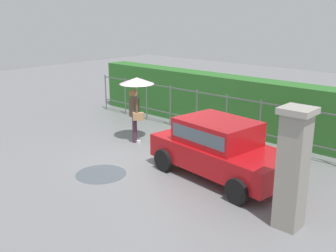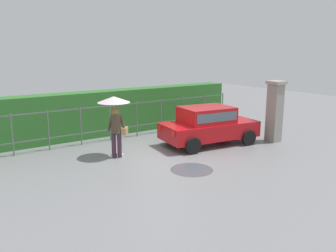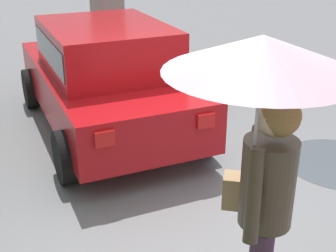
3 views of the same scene
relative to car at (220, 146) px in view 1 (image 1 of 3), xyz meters
The scene contains 7 objects.
ground_plane 2.36m from the car, behind, with size 40.00×40.00×0.00m, color slate.
car is the anchor object (origin of this frame).
pedestrian 3.78m from the car, behind, with size 1.09×1.09×2.08m.
gate_pillar 2.75m from the car, 24.96° to the right, with size 0.60×0.60×2.42m.
fence_section 3.50m from the car, 129.60° to the left, with size 11.11×0.05×1.50m.
hedge_row 4.38m from the car, 120.64° to the left, with size 12.06×0.90×1.90m, color #2D6B28.
puddle_near 3.16m from the car, 140.23° to the right, with size 1.32×1.32×0.00m, color #4C545B.
Camera 1 is at (7.61, -7.71, 4.11)m, focal length 42.66 mm.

